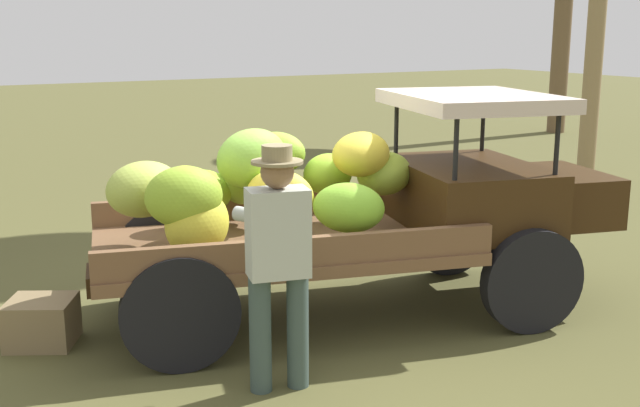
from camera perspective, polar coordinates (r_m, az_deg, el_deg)
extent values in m
plane|color=brown|center=(6.93, -2.55, -7.81)|extent=(60.00, 60.00, 0.00)
cube|color=#36220D|center=(6.70, 0.83, -4.19)|extent=(3.99, 1.41, 0.16)
cylinder|color=black|center=(7.93, 9.33, -2.06)|extent=(0.87, 0.35, 0.86)
cylinder|color=black|center=(6.57, 15.13, -5.45)|extent=(0.87, 0.35, 0.86)
cylinder|color=black|center=(7.25, -11.30, -3.54)|extent=(0.87, 0.35, 0.86)
cylinder|color=black|center=(5.73, -10.09, -7.89)|extent=(0.87, 0.35, 0.86)
cube|color=brown|center=(6.54, -2.96, -2.98)|extent=(3.33, 2.40, 0.10)
cube|color=brown|center=(7.26, -4.34, -0.11)|extent=(2.93, 0.81, 0.22)
cube|color=brown|center=(5.75, -1.26, -3.53)|extent=(2.93, 0.81, 0.22)
cube|color=#36220D|center=(7.01, 10.70, 0.62)|extent=(1.44, 1.74, 0.55)
cube|color=#36220D|center=(7.46, 16.92, 0.57)|extent=(0.94, 1.20, 0.44)
cylinder|color=black|center=(7.69, 11.73, 5.78)|extent=(0.04, 0.04, 0.55)
cylinder|color=black|center=(6.57, 16.82, 4.37)|extent=(0.04, 0.04, 0.55)
cylinder|color=black|center=(7.33, 5.56, 5.66)|extent=(0.04, 0.04, 0.55)
cylinder|color=black|center=(6.15, 9.83, 4.19)|extent=(0.04, 0.04, 0.55)
cube|color=beige|center=(6.89, 10.98, 7.34)|extent=(1.56, 1.77, 0.12)
ellipsoid|color=#AABF4B|center=(6.33, -12.64, 1.02)|extent=(0.74, 0.72, 0.60)
ellipsoid|color=yellow|center=(6.01, -9.76, 0.62)|extent=(0.55, 0.65, 0.57)
ellipsoid|color=#8FAC34|center=(6.83, 4.68, 2.20)|extent=(0.71, 0.66, 0.40)
ellipsoid|color=#82BC3F|center=(6.58, -4.95, 3.26)|extent=(0.78, 0.77, 0.66)
ellipsoid|color=yellow|center=(6.32, -2.91, 0.53)|extent=(0.72, 0.73, 0.53)
ellipsoid|color=#8DB52D|center=(5.90, -9.84, 0.49)|extent=(0.63, 0.53, 0.51)
ellipsoid|color=#84B13B|center=(6.95, -5.54, 1.87)|extent=(0.59, 0.50, 0.50)
ellipsoid|color=#88B632|center=(6.91, -3.17, 3.72)|extent=(0.61, 0.64, 0.38)
ellipsoid|color=#80C12F|center=(6.12, 2.08, -0.31)|extent=(0.77, 0.77, 0.49)
ellipsoid|color=gold|center=(6.59, 3.01, 3.60)|extent=(0.75, 0.68, 0.45)
ellipsoid|color=#8EC12C|center=(6.97, 0.57, 2.16)|extent=(0.48, 0.51, 0.50)
ellipsoid|color=yellow|center=(5.98, -8.89, -1.44)|extent=(0.62, 0.58, 0.54)
ellipsoid|color=#93BC2C|center=(6.83, -8.62, 0.78)|extent=(0.66, 0.69, 0.54)
cylinder|color=#384A44|center=(5.37, -4.35, -9.47)|extent=(0.15, 0.15, 0.81)
cylinder|color=#384A44|center=(5.42, -1.63, -9.20)|extent=(0.15, 0.15, 0.81)
cube|color=#B4BAAB|center=(5.17, -3.07, -2.13)|extent=(0.44, 0.32, 0.59)
cylinder|color=#B4BAAB|center=(5.22, -4.40, -1.00)|extent=(0.26, 0.40, 0.10)
cylinder|color=#B4BAAB|center=(5.27, -2.27, -0.85)|extent=(0.38, 0.33, 0.10)
sphere|color=#8A6645|center=(5.08, -3.12, 2.30)|extent=(0.22, 0.22, 0.22)
cylinder|color=#8B7C55|center=(5.07, -3.13, 3.03)|extent=(0.34, 0.34, 0.02)
cylinder|color=#8B7C55|center=(5.06, -3.14, 3.70)|extent=(0.20, 0.20, 0.10)
cube|color=olive|center=(6.55, -19.53, -8.10)|extent=(0.65, 0.63, 0.36)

